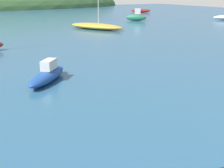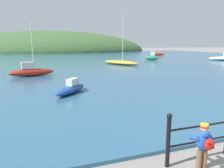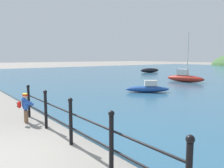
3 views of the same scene
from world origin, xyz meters
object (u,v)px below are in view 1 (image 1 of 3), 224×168
object	(u,v)px
boat_green_fishing	(141,11)
boat_far_right	(47,75)
boat_nearest_quay	(96,26)
boat_red_dinghy	(136,17)

from	to	relation	value
boat_green_fishing	boat_far_right	world-z (taller)	boat_far_right
boat_nearest_quay	boat_far_right	size ratio (longest dim) A/B	2.51
boat_red_dinghy	boat_nearest_quay	bearing A→B (deg)	-145.95
boat_red_dinghy	boat_far_right	distance (m)	23.21
boat_far_right	boat_red_dinghy	bearing A→B (deg)	49.97
boat_nearest_quay	boat_far_right	xyz separation A→B (m)	(-8.10, -13.16, -0.02)
boat_red_dinghy	boat_far_right	bearing A→B (deg)	-130.03
boat_green_fishing	boat_far_right	bearing A→B (deg)	-128.30
boat_green_fishing	boat_red_dinghy	xyz separation A→B (m)	(-7.56, -10.70, 0.14)
boat_nearest_quay	boat_red_dinghy	bearing A→B (deg)	34.05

